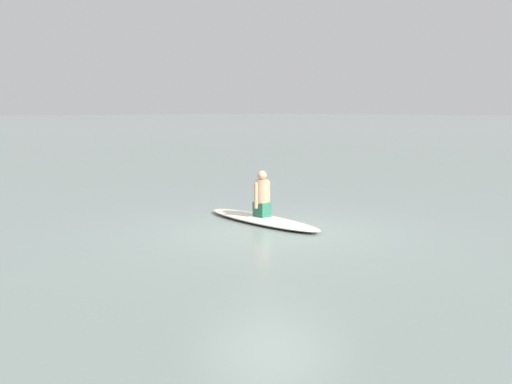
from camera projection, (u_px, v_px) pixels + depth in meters
name	position (u px, v px, depth m)	size (l,w,h in m)	color
ground_plane	(272.00, 232.00, 11.41)	(400.00, 400.00, 0.00)	slate
surfboard	(262.00, 219.00, 12.35)	(3.26, 0.73, 0.13)	silver
person_paddler	(262.00, 196.00, 12.28)	(0.41, 0.32, 0.94)	#26664C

